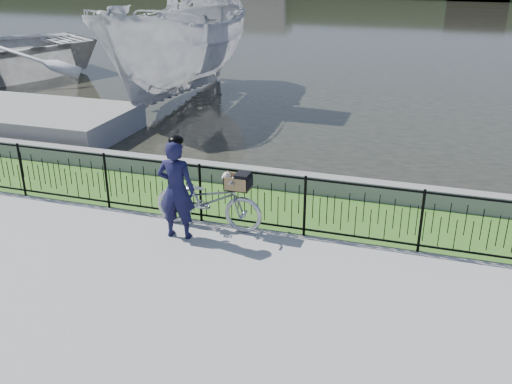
% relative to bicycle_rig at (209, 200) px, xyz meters
% --- Properties ---
extents(ground, '(120.00, 120.00, 0.00)m').
position_rel_bicycle_rig_xyz_m(ground, '(0.75, -1.40, -0.55)').
color(ground, gray).
rests_on(ground, ground).
extents(grass_strip, '(60.00, 2.00, 0.01)m').
position_rel_bicycle_rig_xyz_m(grass_strip, '(0.75, 1.20, -0.55)').
color(grass_strip, '#396620').
rests_on(grass_strip, ground).
extents(water, '(120.00, 120.00, 0.00)m').
position_rel_bicycle_rig_xyz_m(water, '(0.75, 31.60, -0.55)').
color(water, black).
rests_on(water, ground).
extents(quay_wall, '(60.00, 0.30, 0.40)m').
position_rel_bicycle_rig_xyz_m(quay_wall, '(0.75, 2.20, -0.35)').
color(quay_wall, slate).
rests_on(quay_wall, ground).
extents(fence, '(14.00, 0.06, 1.15)m').
position_rel_bicycle_rig_xyz_m(fence, '(0.75, 0.20, 0.03)').
color(fence, black).
rests_on(fence, ground).
extents(bicycle_rig, '(2.06, 0.72, 1.16)m').
position_rel_bicycle_rig_xyz_m(bicycle_rig, '(0.00, 0.00, 0.00)').
color(bicycle_rig, '#A1A5AC').
rests_on(bicycle_rig, ground).
extents(cyclist, '(0.70, 0.49, 1.89)m').
position_rel_bicycle_rig_xyz_m(cyclist, '(-0.39, -0.51, 0.38)').
color(cyclist, black).
rests_on(cyclist, ground).
extents(boat_near, '(3.46, 8.98, 5.26)m').
position_rel_bicycle_rig_xyz_m(boat_near, '(-4.55, 8.74, 1.32)').
color(boat_near, '#BBBBBB').
rests_on(boat_near, water).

